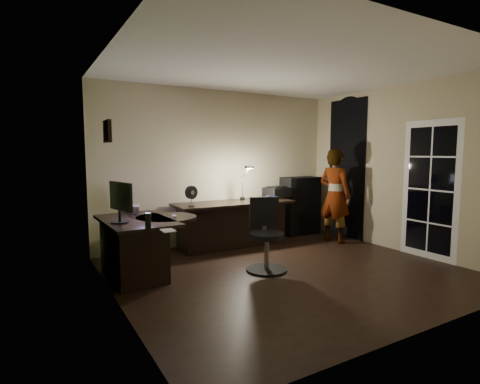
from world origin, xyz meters
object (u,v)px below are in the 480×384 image
desk_right (234,224)px  cabinet (300,206)px  desk_left (137,248)px  monitor (119,208)px  office_chair (267,235)px  person (335,196)px

desk_right → cabinet: cabinet is taller
desk_left → monitor: monitor is taller
cabinet → office_chair: bearing=-139.5°
cabinet → person: size_ratio=0.67×
desk_left → desk_right: desk_right is taller
desk_left → person: bearing=-0.3°
desk_left → office_chair: bearing=-24.9°
desk_right → office_chair: size_ratio=2.08×
monitor → desk_right: bearing=9.7°
desk_right → cabinet: bearing=9.3°
desk_right → cabinet: size_ratio=1.83×
desk_right → person: person is taller
desk_left → cabinet: cabinet is taller
desk_left → person: person is taller
office_chair → person: 2.18m
desk_left → monitor: 0.63m
desk_right → cabinet: 1.65m
desk_left → office_chair: 1.72m
office_chair → person: (2.00, 0.78, 0.34)m
desk_left → office_chair: office_chair is taller
desk_right → person: bearing=-18.1°
person → desk_right: bearing=58.9°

